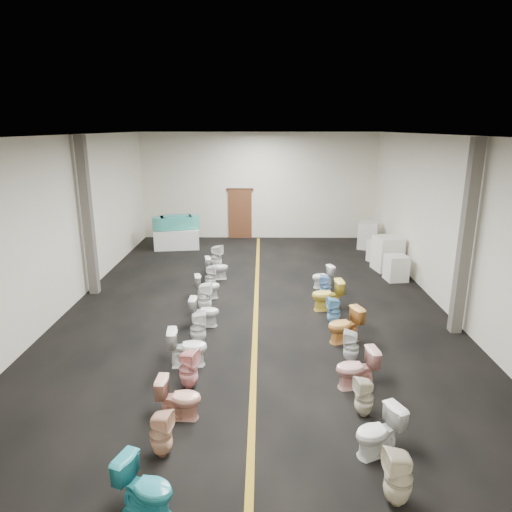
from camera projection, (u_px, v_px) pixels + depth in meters
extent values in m
plane|color=black|center=(256.00, 306.00, 12.39)|extent=(16.00, 16.00, 0.00)
plane|color=black|center=(256.00, 135.00, 11.16)|extent=(16.00, 16.00, 0.00)
plane|color=beige|center=(259.00, 186.00, 19.47)|extent=(10.00, 0.00, 10.00)
plane|color=beige|center=(244.00, 411.00, 4.08)|extent=(10.00, 0.00, 10.00)
plane|color=beige|center=(64.00, 225.00, 11.84)|extent=(0.00, 16.00, 16.00)
plane|color=beige|center=(450.00, 226.00, 11.71)|extent=(0.00, 16.00, 16.00)
cube|color=#997416|center=(256.00, 306.00, 12.39)|extent=(0.12, 15.60, 0.01)
cube|color=#562D19|center=(240.00, 214.00, 19.75)|extent=(1.00, 0.10, 2.10)
cube|color=#331C11|center=(240.00, 189.00, 19.47)|extent=(1.15, 0.08, 0.10)
cube|color=#59544C|center=(88.00, 217.00, 12.80)|extent=(0.25, 0.25, 4.50)
cube|color=#59544C|center=(466.00, 240.00, 10.27)|extent=(0.25, 0.25, 4.50)
cube|color=white|center=(177.00, 239.00, 18.21)|extent=(1.85, 1.11, 0.78)
cube|color=teal|center=(176.00, 222.00, 18.03)|extent=(1.34, 0.98, 0.50)
cylinder|color=teal|center=(161.00, 223.00, 17.87)|extent=(0.66, 0.66, 0.50)
cylinder|color=teal|center=(191.00, 222.00, 18.19)|extent=(0.66, 0.66, 0.50)
cube|color=teal|center=(176.00, 218.00, 17.97)|extent=(1.09, 0.73, 0.20)
cube|color=silver|center=(396.00, 268.00, 14.39)|extent=(0.71, 0.71, 0.81)
cube|color=silver|center=(387.00, 253.00, 15.40)|extent=(0.98, 0.98, 1.15)
cube|color=silver|center=(380.00, 251.00, 16.33)|extent=(0.93, 0.93, 0.80)
cube|color=silver|center=(369.00, 236.00, 18.13)|extent=(0.97, 0.97, 1.05)
imported|color=teal|center=(146.00, 487.00, 5.67)|extent=(0.85, 0.66, 0.76)
imported|color=#E6B390|center=(161.00, 434.00, 6.67)|extent=(0.39, 0.38, 0.73)
imported|color=#E09C85|center=(179.00, 398.00, 7.55)|extent=(0.74, 0.44, 0.74)
imported|color=#F5A4A3|center=(188.00, 369.00, 8.42)|extent=(0.44, 0.44, 0.77)
imported|color=white|center=(188.00, 347.00, 9.22)|extent=(0.83, 0.53, 0.80)
imported|color=white|center=(198.00, 328.00, 10.12)|extent=(0.41, 0.40, 0.78)
imported|color=silver|center=(204.00, 312.00, 11.08)|extent=(0.72, 0.42, 0.73)
imported|color=white|center=(205.00, 297.00, 11.89)|extent=(0.38, 0.37, 0.81)
imported|color=silver|center=(207.00, 286.00, 12.87)|extent=(0.76, 0.52, 0.71)
imported|color=silver|center=(210.00, 277.00, 13.66)|extent=(0.35, 0.34, 0.72)
imported|color=silver|center=(217.00, 268.00, 14.51)|extent=(0.80, 0.55, 0.74)
imported|color=white|center=(216.00, 257.00, 15.46)|extent=(0.51, 0.50, 0.86)
imported|color=beige|center=(398.00, 478.00, 5.79)|extent=(0.39, 0.38, 0.80)
imported|color=white|center=(379.00, 432.00, 6.69)|extent=(0.85, 0.69, 0.75)
imported|color=beige|center=(364.00, 397.00, 7.61)|extent=(0.38, 0.37, 0.70)
imported|color=#E9A8A2|center=(356.00, 368.00, 8.42)|extent=(0.83, 0.55, 0.79)
imported|color=silver|center=(351.00, 347.00, 9.35)|extent=(0.39, 0.39, 0.71)
imported|color=#E49B47|center=(345.00, 325.00, 10.24)|extent=(0.89, 0.69, 0.80)
imported|color=#75B5DE|center=(334.00, 311.00, 11.11)|extent=(0.38, 0.38, 0.72)
imported|color=#F5D84B|center=(327.00, 295.00, 12.03)|extent=(0.86, 0.55, 0.83)
imported|color=#85B9F2|center=(325.00, 287.00, 12.90)|extent=(0.36, 0.35, 0.68)
imported|color=white|center=(323.00, 277.00, 13.76)|extent=(0.74, 0.57, 0.67)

